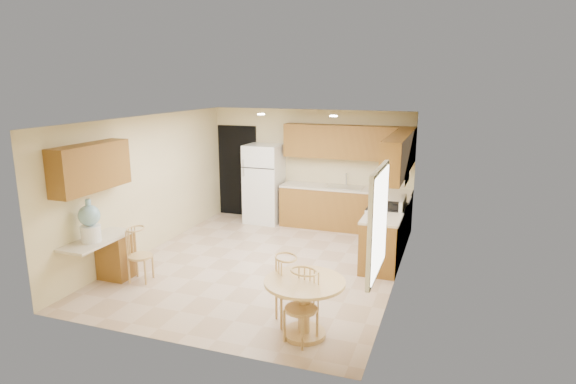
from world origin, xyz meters
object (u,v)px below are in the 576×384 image
(refrigerator, at_px, (264,184))
(dining_table, at_px, (304,300))
(chair_desk, at_px, (136,251))
(chair_table_b, at_px, (299,303))
(stove, at_px, (386,230))
(chair_table_a, at_px, (287,286))
(water_crock, at_px, (90,223))

(refrigerator, height_order, dining_table, refrigerator)
(chair_desk, bearing_deg, dining_table, 67.36)
(refrigerator, height_order, chair_table_b, refrigerator)
(stove, relative_size, chair_table_b, 1.21)
(dining_table, bearing_deg, refrigerator, 117.79)
(chair_table_a, bearing_deg, chair_desk, -134.38)
(refrigerator, height_order, chair_desk, refrigerator)
(refrigerator, height_order, stove, refrigerator)
(stove, xyz_separation_m, dining_table, (-0.52, -3.24, 0.01))
(stove, xyz_separation_m, chair_desk, (-3.47, -2.57, 0.05))
(stove, relative_size, chair_table_a, 1.19)
(stove, height_order, dining_table, stove)
(refrigerator, distance_m, chair_desk, 3.85)
(chair_table_b, bearing_deg, water_crock, 14.01)
(stove, bearing_deg, water_crock, -142.60)
(chair_table_b, bearing_deg, dining_table, -68.20)
(dining_table, height_order, chair_table_b, chair_table_b)
(dining_table, bearing_deg, water_crock, 175.99)
(stove, distance_m, dining_table, 3.28)
(chair_desk, bearing_deg, stove, 116.65)
(stove, distance_m, chair_table_a, 3.18)
(refrigerator, relative_size, stove, 1.60)
(refrigerator, bearing_deg, chair_table_a, -64.30)
(chair_table_a, bearing_deg, water_crock, -124.96)
(refrigerator, distance_m, water_crock, 4.35)
(chair_table_b, bearing_deg, chair_table_a, -32.28)
(stove, relative_size, water_crock, 1.68)
(stove, height_order, water_crock, water_crock)
(dining_table, relative_size, chair_desk, 1.16)
(chair_table_a, relative_size, water_crock, 1.41)
(dining_table, xyz_separation_m, chair_desk, (-2.95, 0.67, 0.04))
(refrigerator, relative_size, chair_desk, 2.03)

